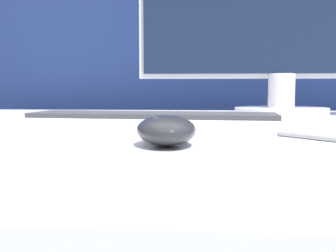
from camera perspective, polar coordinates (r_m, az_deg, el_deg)
partition_panel at (r=1.36m, az=5.94°, el=0.26°), size 5.00×0.03×1.36m
computer_mouse_near at (r=0.46m, az=-0.28°, el=-0.59°), size 0.08×0.11×0.04m
keyboard at (r=0.69m, az=-2.26°, el=0.92°), size 0.46×0.16×0.02m
monitor at (r=1.02m, az=16.37°, el=14.47°), size 0.70×0.22×0.43m
pen at (r=0.53m, az=22.47°, el=-1.70°), size 0.11×0.12×0.01m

